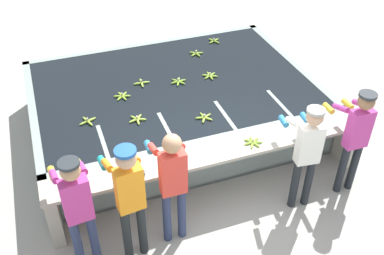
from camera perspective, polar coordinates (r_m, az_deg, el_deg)
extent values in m
plane|color=#A3A099|center=(6.58, 3.50, -9.86)|extent=(80.00, 80.00, 0.00)
cube|color=gray|center=(8.03, -2.31, 0.63)|extent=(4.68, 3.31, 0.06)
cube|color=gray|center=(6.62, 1.92, -4.34)|extent=(4.68, 0.12, 0.84)
cube|color=gray|center=(9.12, -5.53, 8.22)|extent=(4.68, 0.12, 0.84)
cube|color=gray|center=(7.58, -18.98, -0.52)|extent=(0.12, 3.31, 0.84)
cube|color=gray|center=(8.65, 12.19, 5.78)|extent=(0.12, 3.31, 0.84)
cube|color=black|center=(7.79, -2.39, 3.11)|extent=(4.44, 3.07, 0.78)
cube|color=gray|center=(6.70, -10.83, -4.54)|extent=(0.06, 0.80, 0.84)
cube|color=gray|center=(6.83, -3.16, -2.83)|extent=(0.06, 0.80, 0.84)
cube|color=gray|center=(7.09, 4.07, -1.16)|extent=(0.06, 0.80, 0.84)
cube|color=gray|center=(7.45, 10.69, 0.38)|extent=(0.06, 0.80, 0.84)
cube|color=#A8A393|center=(6.16, 2.97, -3.22)|extent=(4.68, 0.45, 0.05)
cube|color=#A8A393|center=(6.16, -17.14, -10.70)|extent=(0.16, 0.41, 0.79)
cube|color=#A8A393|center=(7.42, 19.07, -1.70)|extent=(0.16, 0.41, 0.79)
cylinder|color=navy|center=(5.75, -14.33, -14.14)|extent=(0.11, 0.11, 0.84)
cylinder|color=navy|center=(5.76, -12.36, -13.57)|extent=(0.11, 0.11, 0.84)
cube|color=#BC388E|center=(5.24, -14.44, -8.89)|extent=(0.33, 0.20, 0.59)
sphere|color=tan|center=(4.94, -15.21, -5.33)|extent=(0.23, 0.23, 0.23)
cylinder|color=#282D33|center=(4.87, -15.41, -4.43)|extent=(0.24, 0.24, 0.04)
cylinder|color=#BC388E|center=(5.27, -17.12, -5.96)|extent=(0.11, 0.32, 0.18)
cylinder|color=gold|center=(5.56, -17.33, -5.59)|extent=(0.10, 0.21, 0.08)
cylinder|color=#BC388E|center=(5.29, -13.76, -5.03)|extent=(0.11, 0.32, 0.18)
cylinder|color=gold|center=(5.58, -14.16, -4.72)|extent=(0.10, 0.21, 0.08)
cylinder|color=#1E2328|center=(5.72, -8.27, -13.27)|extent=(0.11, 0.11, 0.86)
cylinder|color=#1E2328|center=(5.75, -6.35, -12.66)|extent=(0.11, 0.11, 0.86)
cube|color=orange|center=(5.19, -7.94, -7.73)|extent=(0.34, 0.20, 0.61)
sphere|color=tan|center=(4.89, -8.38, -3.96)|extent=(0.23, 0.23, 0.23)
cylinder|color=#1E5199|center=(4.82, -8.49, -3.00)|extent=(0.25, 0.25, 0.04)
cylinder|color=orange|center=(5.20, -10.72, -4.73)|extent=(0.11, 0.32, 0.18)
cylinder|color=teal|center=(5.49, -11.30, -4.44)|extent=(0.10, 0.21, 0.08)
cylinder|color=orange|center=(5.25, -7.40, -3.76)|extent=(0.11, 0.32, 0.18)
cylinder|color=teal|center=(5.54, -8.15, -3.52)|extent=(0.10, 0.21, 0.08)
cylinder|color=navy|center=(5.86, -3.20, -11.24)|extent=(0.11, 0.11, 0.85)
cylinder|color=navy|center=(5.90, -1.31, -10.77)|extent=(0.11, 0.11, 0.85)
cube|color=#DB3D33|center=(5.36, -2.44, -5.78)|extent=(0.32, 0.17, 0.60)
sphere|color=tan|center=(5.06, -2.57, -2.07)|extent=(0.23, 0.23, 0.23)
cylinder|color=#DB3D33|center=(5.37, -4.93, -2.74)|extent=(0.08, 0.31, 0.18)
cylinder|color=teal|center=(5.66, -5.52, -2.49)|extent=(0.09, 0.20, 0.08)
cylinder|color=#DB3D33|center=(5.43, -1.68, -2.03)|extent=(0.08, 0.31, 0.18)
cylinder|color=teal|center=(5.72, -2.43, -1.82)|extent=(0.09, 0.20, 0.08)
cylinder|color=#1E2328|center=(6.44, 12.91, -7.04)|extent=(0.11, 0.11, 0.82)
cylinder|color=#1E2328|center=(6.52, 14.53, -6.72)|extent=(0.11, 0.11, 0.82)
cube|color=white|center=(6.03, 14.68, -2.07)|extent=(0.34, 0.21, 0.58)
sphere|color=tan|center=(5.77, 15.33, 1.25)|extent=(0.22, 0.22, 0.22)
cylinder|color=#9E9E99|center=(5.72, 15.49, 2.07)|extent=(0.23, 0.23, 0.04)
cylinder|color=white|center=(6.02, 12.62, 0.68)|extent=(0.12, 0.32, 0.18)
cylinder|color=teal|center=(6.29, 11.55, 0.79)|extent=(0.11, 0.21, 0.08)
cylinder|color=white|center=(6.15, 15.35, 1.07)|extent=(0.12, 0.32, 0.18)
cylinder|color=teal|center=(6.42, 14.18, 1.16)|extent=(0.11, 0.21, 0.08)
cylinder|color=#1E2328|center=(6.85, 18.49, -5.05)|extent=(0.11, 0.11, 0.83)
cylinder|color=#1E2328|center=(6.95, 19.83, -4.64)|extent=(0.11, 0.11, 0.83)
cube|color=#BC388E|center=(6.47, 20.41, -0.13)|extent=(0.32, 0.17, 0.59)
sphere|color=#896042|center=(6.23, 21.26, 3.07)|extent=(0.23, 0.23, 0.23)
cylinder|color=#282D33|center=(6.18, 21.47, 3.86)|extent=(0.24, 0.24, 0.04)
cylinder|color=#BC388E|center=(6.42, 18.39, 2.35)|extent=(0.08, 0.31, 0.18)
cylinder|color=gold|center=(6.67, 16.94, 2.35)|extent=(0.09, 0.20, 0.08)
cylinder|color=#BC388E|center=(6.60, 20.65, 2.84)|extent=(0.08, 0.31, 0.18)
cylinder|color=gold|center=(6.84, 19.15, 2.82)|extent=(0.09, 0.20, 0.08)
ellipsoid|color=#8CB738|center=(8.92, 3.08, 10.81)|extent=(0.11, 0.17, 0.04)
ellipsoid|color=#8CB738|center=(8.99, 3.04, 11.03)|extent=(0.17, 0.11, 0.04)
ellipsoid|color=#8CB738|center=(8.99, 2.54, 11.03)|extent=(0.11, 0.17, 0.04)
ellipsoid|color=#8CB738|center=(8.92, 2.57, 10.81)|extent=(0.17, 0.11, 0.04)
cylinder|color=tan|center=(8.94, 2.81, 11.12)|extent=(0.03, 0.03, 0.04)
ellipsoid|color=#9EC642|center=(7.57, -6.36, 5.44)|extent=(0.05, 0.17, 0.04)
ellipsoid|color=#9EC642|center=(7.62, -6.03, 5.71)|extent=(0.17, 0.05, 0.04)
ellipsoid|color=#9EC642|center=(7.66, -6.52, 5.85)|extent=(0.05, 0.17, 0.04)
ellipsoid|color=#9EC642|center=(7.60, -6.85, 5.58)|extent=(0.17, 0.05, 0.04)
cylinder|color=tan|center=(7.59, -6.46, 5.88)|extent=(0.03, 0.03, 0.04)
ellipsoid|color=#9EC642|center=(6.80, -12.88, 0.57)|extent=(0.09, 0.17, 0.04)
ellipsoid|color=#9EC642|center=(6.86, -12.72, 0.96)|extent=(0.17, 0.09, 0.04)
ellipsoid|color=#9EC642|center=(6.88, -13.34, 0.98)|extent=(0.09, 0.17, 0.04)
ellipsoid|color=#9EC642|center=(6.82, -13.51, 0.60)|extent=(0.17, 0.09, 0.04)
cylinder|color=tan|center=(6.82, -13.15, 1.02)|extent=(0.03, 0.03, 0.04)
ellipsoid|color=#8CB738|center=(7.30, -8.44, 3.98)|extent=(0.17, 0.08, 0.04)
ellipsoid|color=#8CB738|center=(7.35, -8.63, 4.17)|extent=(0.15, 0.14, 0.04)
ellipsoid|color=#8CB738|center=(7.35, -9.06, 4.15)|extent=(0.08, 0.17, 0.04)
ellipsoid|color=#8CB738|center=(7.31, -9.30, 3.94)|extent=(0.17, 0.08, 0.04)
ellipsoid|color=#8CB738|center=(7.27, -9.10, 3.75)|extent=(0.15, 0.14, 0.04)
ellipsoid|color=#8CB738|center=(7.27, -8.67, 3.77)|extent=(0.08, 0.17, 0.04)
cylinder|color=tan|center=(7.29, -8.89, 4.20)|extent=(0.03, 0.03, 0.04)
ellipsoid|color=#8CB738|center=(7.82, 2.14, 6.79)|extent=(0.04, 0.17, 0.04)
ellipsoid|color=#8CB738|center=(7.78, 1.88, 6.63)|extent=(0.16, 0.12, 0.04)
ellipsoid|color=#8CB738|center=(7.74, 2.02, 6.44)|extent=(0.17, 0.11, 0.04)
ellipsoid|color=#8CB738|center=(7.73, 2.43, 6.40)|extent=(0.04, 0.17, 0.04)
ellipsoid|color=#8CB738|center=(7.77, 2.68, 6.55)|extent=(0.16, 0.12, 0.04)
ellipsoid|color=#8CB738|center=(7.81, 2.54, 6.74)|extent=(0.17, 0.11, 0.04)
cylinder|color=tan|center=(7.76, 2.29, 6.82)|extent=(0.03, 0.03, 0.04)
ellipsoid|color=#7FAD33|center=(7.65, -1.71, 6.07)|extent=(0.10, 0.17, 0.04)
ellipsoid|color=#7FAD33|center=(7.63, -2.09, 5.97)|extent=(0.13, 0.16, 0.04)
ellipsoid|color=#7FAD33|center=(7.59, -2.13, 5.76)|extent=(0.17, 0.05, 0.04)
ellipsoid|color=#7FAD33|center=(7.56, -1.79, 5.64)|extent=(0.10, 0.17, 0.04)
ellipsoid|color=#7FAD33|center=(7.58, -1.41, 5.73)|extent=(0.13, 0.16, 0.04)
ellipsoid|color=#7FAD33|center=(7.62, -1.37, 5.95)|extent=(0.17, 0.05, 0.04)
cylinder|color=tan|center=(7.59, -1.75, 6.08)|extent=(0.03, 0.03, 0.04)
ellipsoid|color=#8CB738|center=(6.72, 2.00, 1.15)|extent=(0.14, 0.15, 0.04)
ellipsoid|color=#8CB738|center=(6.77, 1.91, 1.46)|extent=(0.17, 0.10, 0.04)
ellipsoid|color=#8CB738|center=(6.78, 1.37, 1.52)|extent=(0.05, 0.17, 0.04)
ellipsoid|color=#8CB738|center=(6.73, 1.12, 1.24)|extent=(0.17, 0.07, 0.04)
ellipsoid|color=#8CB738|center=(6.69, 1.50, 1.01)|extent=(0.12, 0.16, 0.04)
cylinder|color=tan|center=(6.72, 1.58, 1.52)|extent=(0.03, 0.03, 0.04)
ellipsoid|color=#93BC3D|center=(8.50, 0.18, 9.46)|extent=(0.15, 0.14, 0.04)
ellipsoid|color=#93BC3D|center=(8.44, 0.29, 9.26)|extent=(0.17, 0.12, 0.04)
ellipsoid|color=#93BC3D|center=(8.44, 0.73, 9.24)|extent=(0.07, 0.17, 0.04)
ellipsoid|color=#93BC3D|center=(8.49, 0.89, 9.43)|extent=(0.17, 0.05, 0.04)
ellipsoid|color=#93BC3D|center=(8.53, 0.55, 9.56)|extent=(0.10, 0.17, 0.04)
cylinder|color=tan|center=(8.47, 0.53, 9.60)|extent=(0.03, 0.03, 0.04)
ellipsoid|color=#9EC642|center=(6.70, -6.88, 0.78)|extent=(0.05, 0.17, 0.04)
ellipsoid|color=#9EC642|center=(6.74, -6.51, 1.04)|extent=(0.17, 0.10, 0.04)
ellipsoid|color=#9EC642|center=(6.79, -6.78, 1.30)|extent=(0.14, 0.15, 0.04)
ellipsoid|color=#9EC642|center=(6.78, -7.31, 1.21)|extent=(0.12, 0.16, 0.04)
ellipsoid|color=#9EC642|center=(6.73, -7.38, 0.89)|extent=(0.17, 0.08, 0.04)
cylinder|color=tan|center=(6.73, -6.99, 1.29)|extent=(0.03, 0.03, 0.04)
ellipsoid|color=#7FAD33|center=(6.29, 7.30, -1.99)|extent=(0.17, 0.05, 0.04)
ellipsoid|color=#7FAD33|center=(6.28, 7.66, -2.17)|extent=(0.13, 0.16, 0.04)
ellipsoid|color=#7FAD33|center=(6.29, 8.08, -2.11)|extent=(0.08, 0.17, 0.04)
ellipsoid|color=#7FAD33|center=(6.32, 8.23, -1.87)|extent=(0.17, 0.10, 0.04)
ellipsoid|color=#7FAD33|center=(6.35, 8.01, -1.62)|extent=(0.17, 0.11, 0.04)
ellipsoid|color=#7FAD33|center=(6.36, 7.59, -1.56)|extent=(0.06, 0.17, 0.04)
ellipsoid|color=#7FAD33|center=(6.33, 7.27, -1.72)|extent=(0.14, 0.15, 0.04)
cylinder|color=tan|center=(6.30, 7.76, -1.61)|extent=(0.03, 0.03, 0.04)
cube|color=silver|center=(6.17, -0.68, -2.66)|extent=(0.14, 0.18, 0.00)
cube|color=black|center=(6.02, -1.16, -3.84)|extent=(0.08, 0.10, 0.02)
cube|color=silver|center=(5.93, -5.80, -4.84)|extent=(0.12, 0.19, 0.00)
cube|color=black|center=(5.79, -6.18, -6.15)|extent=(0.07, 0.10, 0.02)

